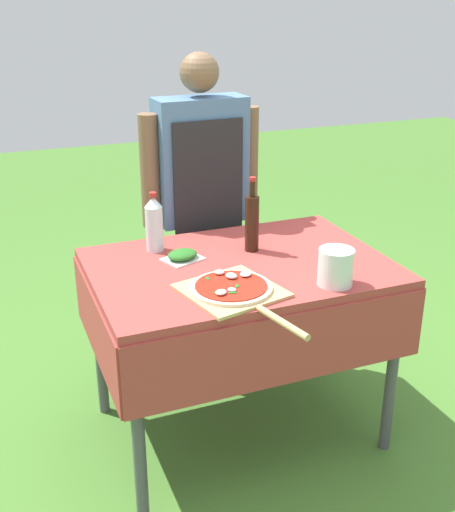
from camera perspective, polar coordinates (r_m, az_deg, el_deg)
name	(u,v)px	position (r m, az deg, el deg)	size (l,w,h in m)	color
ground_plane	(238,428)	(2.98, 0.98, -15.01)	(12.00, 12.00, 0.00)	#477A2D
prep_table	(240,286)	(2.61, 1.08, -2.67)	(1.20, 0.84, 0.80)	#A83D38
person_cook	(202,192)	(3.08, -2.32, 5.72)	(0.59, 0.20, 1.57)	#4C4C51
pizza_on_peel	(233,290)	(2.31, 0.53, -3.04)	(0.39, 0.61, 0.05)	tan
oil_bottle	(252,222)	(2.66, 2.19, 3.06)	(0.06, 0.06, 0.32)	black
water_bottle	(154,223)	(2.68, -6.54, 2.89)	(0.07, 0.07, 0.25)	silver
herb_container	(183,255)	(2.61, -4.02, 0.06)	(0.18, 0.16, 0.04)	silver
mixing_tub	(336,267)	(2.39, 9.60, -0.98)	(0.13, 0.13, 0.14)	silver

